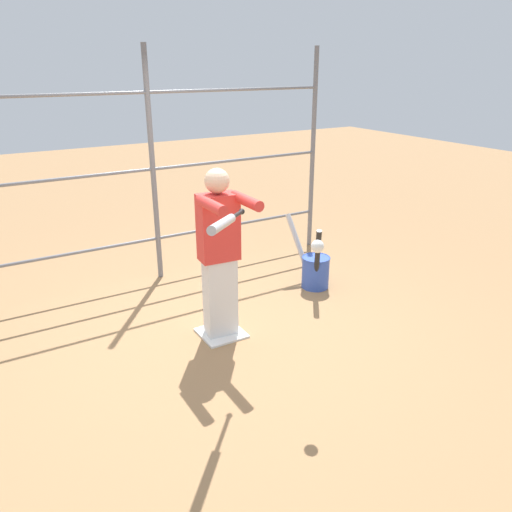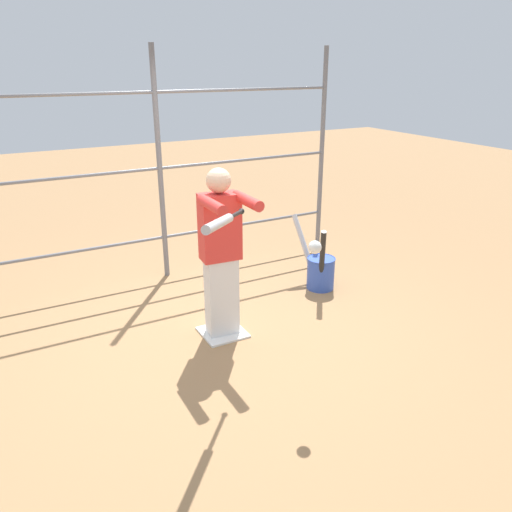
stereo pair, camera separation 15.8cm
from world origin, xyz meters
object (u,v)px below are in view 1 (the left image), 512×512
Objects in this scene: batter at (220,250)px; softball_in_flight at (317,246)px; baseball_bat_swinging at (225,222)px; bat_bucket at (314,269)px.

softball_in_flight is at bearing 103.36° from batter.
baseball_bat_swinging is 0.69m from softball_in_flight.
baseball_bat_swinging is at bearing 66.22° from batter.
batter reaches higher than bat_bucket.
batter is at bearing -76.64° from softball_in_flight.
softball_in_flight is (-0.61, 0.26, -0.21)m from baseball_bat_swinging.
bat_bucket is (-1.76, -1.23, -1.18)m from baseball_bat_swinging.
softball_in_flight is at bearing 52.29° from bat_bucket.
batter is 2.01× the size of bat_bucket.
batter is 2.29× the size of baseball_bat_swinging.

